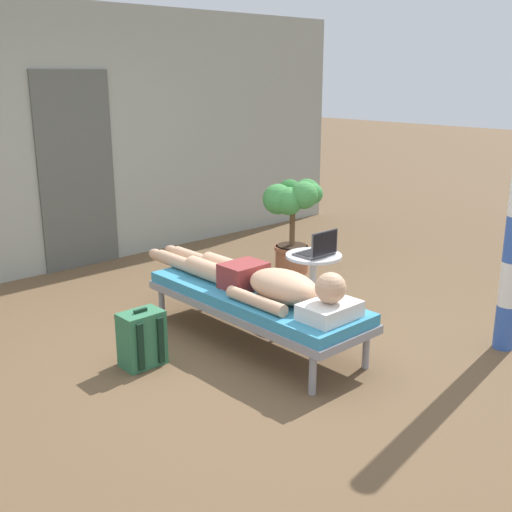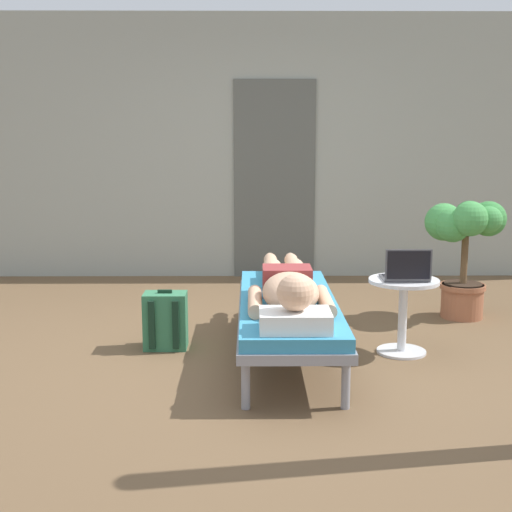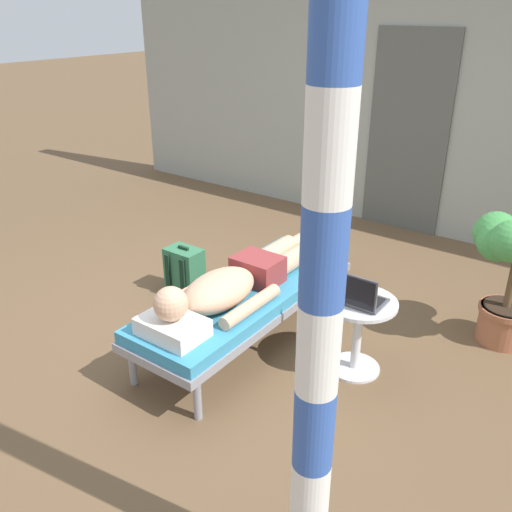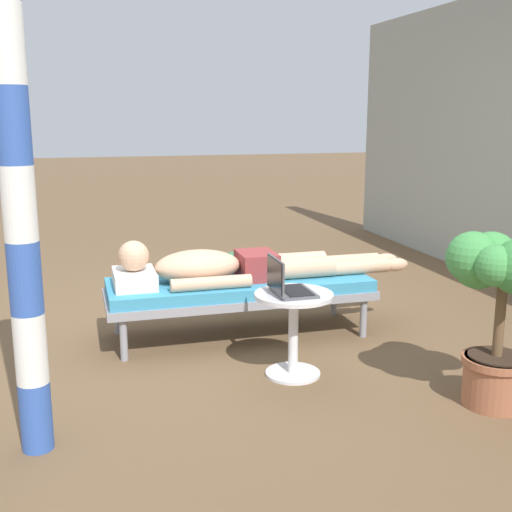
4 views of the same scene
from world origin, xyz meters
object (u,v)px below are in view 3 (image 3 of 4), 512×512
at_px(laptop, 357,296).
at_px(backpack, 185,271).
at_px(person_reclining, 242,279).
at_px(side_table, 358,323).
at_px(lounge_chair, 247,297).
at_px(porch_post, 318,349).

bearing_deg(laptop, backpack, 173.88).
bearing_deg(person_reclining, side_table, 13.77).
relative_size(lounge_chair, porch_post, 0.80).
height_order(person_reclining, porch_post, porch_post).
height_order(backpack, porch_post, porch_post).
height_order(side_table, backpack, side_table).
bearing_deg(person_reclining, porch_post, -44.15).
distance_m(lounge_chair, side_table, 0.81).
distance_m(lounge_chair, laptop, 0.84).
height_order(side_table, porch_post, porch_post).
relative_size(person_reclining, laptop, 7.00).
bearing_deg(backpack, lounge_chair, -17.02).
distance_m(lounge_chair, person_reclining, 0.18).
bearing_deg(side_table, person_reclining, -166.23).
bearing_deg(person_reclining, backpack, 159.24).
bearing_deg(side_table, lounge_chair, -170.48).
height_order(lounge_chair, porch_post, porch_post).
distance_m(person_reclining, backpack, 0.96).
xyz_separation_m(laptop, porch_post, (0.52, -1.43, 0.61)).
distance_m(laptop, porch_post, 1.63).
distance_m(lounge_chair, porch_post, 2.06).
relative_size(lounge_chair, person_reclining, 0.88).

